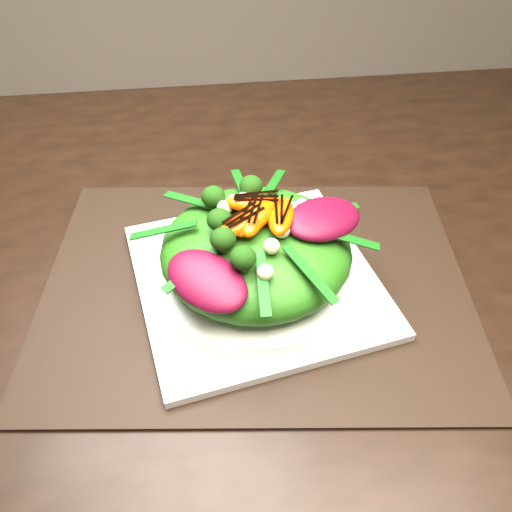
{
  "coord_description": "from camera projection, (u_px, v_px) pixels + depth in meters",
  "views": [
    {
      "loc": [
        -0.2,
        -0.54,
        1.23
      ],
      "look_at": [
        -0.14,
        -0.09,
        0.8
      ],
      "focal_mm": 38.0,
      "sensor_mm": 36.0,
      "label": 1
    }
  ],
  "objects": [
    {
      "name": "placemat",
      "position": [
        256.0,
        283.0,
        0.66
      ],
      "size": [
        0.55,
        0.45,
        0.0
      ],
      "primitive_type": "cube",
      "rotation": [
        0.0,
        0.0,
        -0.12
      ],
      "color": "black",
      "rests_on": "dining_table"
    },
    {
      "name": "orange_segment",
      "position": [
        244.0,
        214.0,
        0.6
      ],
      "size": [
        0.07,
        0.05,
        0.02
      ],
      "primitive_type": "ellipsoid",
      "rotation": [
        0.0,
        0.0,
        0.42
      ],
      "color": "#EB3F03",
      "rests_on": "lettuce_mound"
    },
    {
      "name": "balsamic_drizzle",
      "position": [
        244.0,
        207.0,
        0.59
      ],
      "size": [
        0.05,
        0.02,
        0.0
      ],
      "primitive_type": "cube",
      "rotation": [
        0.0,
        0.0,
        0.42
      ],
      "color": "black",
      "rests_on": "orange_segment"
    },
    {
      "name": "broccoli_floret",
      "position": [
        191.0,
        213.0,
        0.6
      ],
      "size": [
        0.05,
        0.05,
        0.04
      ],
      "primitive_type": "sphere",
      "rotation": [
        0.0,
        0.0,
        -0.34
      ],
      "color": "black",
      "rests_on": "lettuce_mound"
    },
    {
      "name": "lettuce_mound",
      "position": [
        256.0,
        249.0,
        0.62
      ],
      "size": [
        0.23,
        0.23,
        0.08
      ],
      "primitive_type": "ellipsoid",
      "rotation": [
        0.0,
        0.0,
        0.04
      ],
      "color": "#255D11",
      "rests_on": "salad_bowl"
    },
    {
      "name": "floor",
      "position": [
        312.0,
        475.0,
        1.26
      ],
      "size": [
        4.0,
        4.0,
        0.01
      ],
      "primitive_type": "cube",
      "color": "brown",
      "rests_on": "ground"
    },
    {
      "name": "radicchio_leaf",
      "position": [
        323.0,
        219.0,
        0.6
      ],
      "size": [
        0.11,
        0.1,
        0.02
      ],
      "primitive_type": "ellipsoid",
      "rotation": [
        0.0,
        0.0,
        0.43
      ],
      "color": "#440718",
      "rests_on": "lettuce_mound"
    },
    {
      "name": "dining_table",
      "position": [
        350.0,
        241.0,
        0.75
      ],
      "size": [
        1.6,
        0.9,
        0.75
      ],
      "primitive_type": "cube",
      "color": "black",
      "rests_on": "floor"
    },
    {
      "name": "macadamia_nut",
      "position": [
        285.0,
        247.0,
        0.57
      ],
      "size": [
        0.02,
        0.02,
        0.02
      ],
      "primitive_type": "sphere",
      "rotation": [
        0.0,
        0.0,
        -0.11
      ],
      "color": "tan",
      "rests_on": "lettuce_mound"
    },
    {
      "name": "salad_bowl",
      "position": [
        256.0,
        271.0,
        0.65
      ],
      "size": [
        0.27,
        0.27,
        0.02
      ],
      "primitive_type": "cylinder",
      "rotation": [
        0.0,
        0.0,
        -0.08
      ],
      "color": "white",
      "rests_on": "plate_base"
    },
    {
      "name": "plate_base",
      "position": [
        256.0,
        279.0,
        0.66
      ],
      "size": [
        0.33,
        0.33,
        0.01
      ],
      "primitive_type": "cube",
      "rotation": [
        0.0,
        0.0,
        0.19
      ],
      "color": "silver",
      "rests_on": "placemat"
    }
  ]
}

